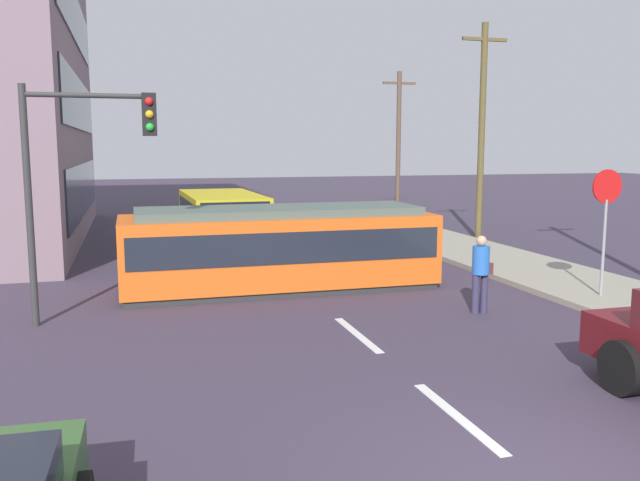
% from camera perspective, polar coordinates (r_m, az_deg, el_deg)
% --- Properties ---
extents(ground_plane, '(120.00, 120.00, 0.00)m').
position_cam_1_polar(ground_plane, '(16.41, -1.37, -4.34)').
color(ground_plane, '#3D3445').
extents(lane_stripe_1, '(0.16, 2.40, 0.01)m').
position_cam_1_polar(lane_stripe_1, '(9.22, 11.67, -14.54)').
color(lane_stripe_1, silver).
rests_on(lane_stripe_1, ground).
extents(lane_stripe_2, '(0.16, 2.40, 0.01)m').
position_cam_1_polar(lane_stripe_2, '(12.69, 3.22, -8.04)').
color(lane_stripe_2, silver).
rests_on(lane_stripe_2, ground).
extents(lane_stripe_3, '(0.16, 2.40, 0.01)m').
position_cam_1_polar(lane_stripe_3, '(22.64, -5.51, -0.91)').
color(lane_stripe_3, silver).
rests_on(lane_stripe_3, ground).
extents(lane_stripe_4, '(0.16, 2.40, 0.01)m').
position_cam_1_polar(lane_stripe_4, '(28.51, -7.71, 0.90)').
color(lane_stripe_4, silver).
rests_on(lane_stripe_4, ground).
extents(streetcar_tram, '(7.70, 2.56, 2.04)m').
position_cam_1_polar(streetcar_tram, '(16.57, -3.52, -0.51)').
color(streetcar_tram, '#DF5C1A').
rests_on(streetcar_tram, ground).
extents(city_bus, '(2.64, 5.83, 1.84)m').
position_cam_1_polar(city_bus, '(24.27, -8.39, 2.16)').
color(city_bus, gold).
rests_on(city_bus, ground).
extents(pedestrian_crossing, '(0.51, 0.36, 1.67)m').
position_cam_1_polar(pedestrian_crossing, '(14.45, 13.63, -2.45)').
color(pedestrian_crossing, '#342F4C').
rests_on(pedestrian_crossing, ground).
extents(stop_sign, '(0.76, 0.07, 2.88)m').
position_cam_1_polar(stop_sign, '(16.29, 23.34, 2.73)').
color(stop_sign, gray).
rests_on(stop_sign, sidewalk_curb_right).
extents(traffic_light_mast, '(2.53, 0.33, 4.70)m').
position_cam_1_polar(traffic_light_mast, '(13.87, -19.76, 6.66)').
color(traffic_light_mast, '#333333').
rests_on(traffic_light_mast, ground).
extents(utility_pole_mid, '(1.80, 0.24, 8.01)m').
position_cam_1_polar(utility_pole_mid, '(25.78, 13.71, 9.31)').
color(utility_pole_mid, brown).
rests_on(utility_pole_mid, ground).
extents(utility_pole_far, '(1.80, 0.24, 7.38)m').
position_cam_1_polar(utility_pole_far, '(35.39, 6.75, 8.57)').
color(utility_pole_far, brown).
rests_on(utility_pole_far, ground).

